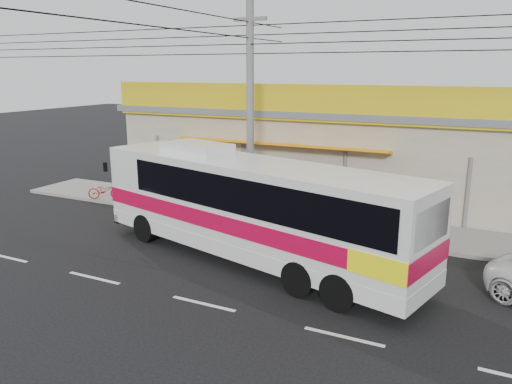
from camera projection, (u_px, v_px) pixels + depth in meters
ground at (245, 272)px, 16.01m from camera, size 120.00×120.00×0.00m
sidewalk at (309, 220)px, 21.23m from camera, size 30.00×3.20×0.15m
lane_markings at (204, 304)px, 13.83m from camera, size 50.00×0.12×0.01m
storefront_building at (348, 150)px, 25.53m from camera, size 22.60×9.20×5.70m
coach_bus at (255, 204)px, 16.37m from camera, size 12.52×5.67×3.78m
motorbike_red at (105, 190)px, 24.28m from camera, size 1.72×1.25×0.86m
motorbike_dark at (198, 190)px, 24.19m from camera, size 1.71×0.88×0.99m
utility_pole at (250, 38)px, 18.70m from camera, size 34.00×14.00×9.05m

